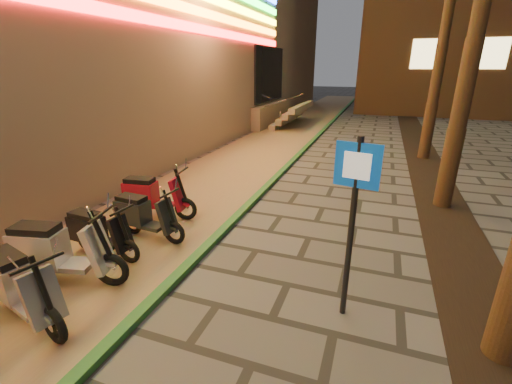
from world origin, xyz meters
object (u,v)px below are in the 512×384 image
at_px(scooter_6, 56,251).
at_px(scooter_9, 152,196).
at_px(pedestrian_sign, 353,206).
at_px(scooter_7, 97,232).
at_px(scooter_8, 142,215).
at_px(scooter_5, 20,286).

bearing_deg(scooter_6, scooter_9, 80.22).
height_order(scooter_6, scooter_9, scooter_6).
height_order(pedestrian_sign, scooter_7, pedestrian_sign).
relative_size(scooter_7, scooter_8, 0.95).
xyz_separation_m(scooter_6, scooter_8, (0.27, 1.75, -0.08)).
relative_size(pedestrian_sign, scooter_8, 1.60).
distance_m(pedestrian_sign, scooter_6, 4.52).
bearing_deg(scooter_7, scooter_5, -76.05).
distance_m(pedestrian_sign, scooter_7, 4.54).
xyz_separation_m(scooter_5, scooter_9, (-0.40, 3.44, 0.00)).
distance_m(scooter_7, scooter_8, 0.93).
distance_m(pedestrian_sign, scooter_9, 4.98).
bearing_deg(scooter_8, pedestrian_sign, -9.57).
relative_size(scooter_5, scooter_7, 1.13).
distance_m(scooter_5, scooter_6, 0.84).
bearing_deg(scooter_6, scooter_8, 68.06).
bearing_deg(scooter_7, pedestrian_sign, 2.17).
height_order(pedestrian_sign, scooter_8, pedestrian_sign).
relative_size(scooter_6, scooter_8, 1.17).
xyz_separation_m(scooter_7, scooter_9, (-0.09, 1.76, 0.06)).
height_order(scooter_5, scooter_6, scooter_6).
xyz_separation_m(scooter_5, scooter_7, (-0.31, 1.68, -0.06)).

